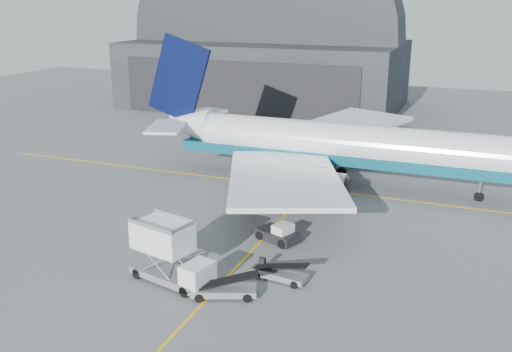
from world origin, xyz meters
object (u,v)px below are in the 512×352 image
at_px(airliner, 332,145).
at_px(catering_truck, 169,253).
at_px(pushback_tug, 279,234).
at_px(belt_loader_a, 223,289).
at_px(belt_loader_b, 279,273).

distance_m(airliner, catering_truck, 27.38).
bearing_deg(pushback_tug, airliner, 111.80).
bearing_deg(catering_truck, airliner, 92.88).
height_order(pushback_tug, belt_loader_a, belt_loader_a).
relative_size(airliner, catering_truck, 6.61).
bearing_deg(airliner, catering_truck, -101.13).
bearing_deg(airliner, belt_loader_b, -84.87).
bearing_deg(belt_loader_a, airliner, 66.98).
height_order(catering_truck, belt_loader_a, catering_truck).
xyz_separation_m(airliner, catering_truck, (-5.27, -26.78, -2.23)).
height_order(airliner, catering_truck, airliner).
height_order(catering_truck, belt_loader_b, catering_truck).
bearing_deg(belt_loader_b, belt_loader_a, -119.86).
xyz_separation_m(catering_truck, pushback_tug, (5.09, 9.82, -1.65)).
distance_m(catering_truck, belt_loader_b, 8.24).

